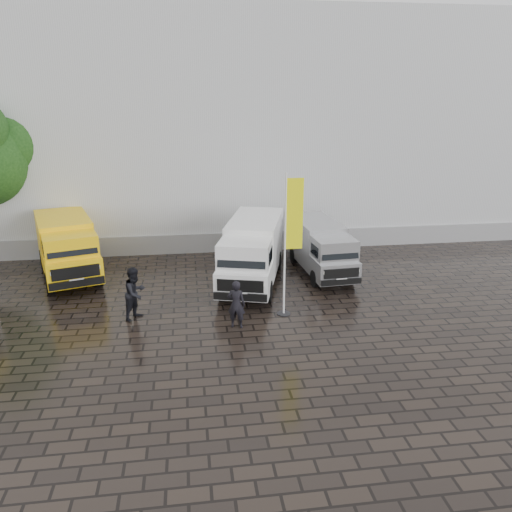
{
  "coord_description": "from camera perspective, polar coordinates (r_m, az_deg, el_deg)",
  "views": [
    {
      "loc": [
        -3.04,
        -17.0,
        7.84
      ],
      "look_at": [
        -0.38,
        2.2,
        1.55
      ],
      "focal_mm": 35.0,
      "sensor_mm": 36.0,
      "label": 1
    }
  ],
  "objects": [
    {
      "name": "van_yellow",
      "position": [
        23.71,
        -20.77,
        0.78
      ],
      "size": [
        3.82,
        6.05,
        2.61
      ],
      "primitive_type": null,
      "rotation": [
        0.0,
        0.0,
        0.31
      ],
      "color": "yellow",
      "rests_on": "ground"
    },
    {
      "name": "person_front",
      "position": [
        17.49,
        -2.27,
        -5.52
      ],
      "size": [
        0.73,
        0.59,
        1.74
      ],
      "primitive_type": "imported",
      "rotation": [
        0.0,
        0.0,
        2.84
      ],
      "color": "black",
      "rests_on": "ground"
    },
    {
      "name": "wheelie_bin",
      "position": [
        26.56,
        7.9,
        1.68
      ],
      "size": [
        0.7,
        0.7,
        0.93
      ],
      "primitive_type": "cube",
      "rotation": [
        0.0,
        0.0,
        0.3
      ],
      "color": "black",
      "rests_on": "ground"
    },
    {
      "name": "van_silver",
      "position": [
        22.92,
        7.39,
        0.85
      ],
      "size": [
        2.13,
        5.42,
        2.3
      ],
      "primitive_type": null,
      "rotation": [
        0.0,
        0.0,
        0.07
      ],
      "color": "#B3B4B8",
      "rests_on": "ground"
    },
    {
      "name": "exhibition_hall",
      "position": [
        33.43,
        0.82,
        14.81
      ],
      "size": [
        44.0,
        16.0,
        12.0
      ],
      "primitive_type": "cube",
      "color": "silver",
      "rests_on": "ground"
    },
    {
      "name": "hall_plinth",
      "position": [
        26.49,
        3.39,
        1.85
      ],
      "size": [
        44.0,
        0.15,
        1.0
      ],
      "primitive_type": "cube",
      "color": "gray",
      "rests_on": "ground"
    },
    {
      "name": "person_tent",
      "position": [
        18.63,
        -13.63,
        -4.15
      ],
      "size": [
        1.16,
        1.21,
        1.97
      ],
      "primitive_type": "imported",
      "rotation": [
        0.0,
        0.0,
        0.96
      ],
      "color": "black",
      "rests_on": "ground"
    },
    {
      "name": "van_white",
      "position": [
        21.41,
        -0.42,
        0.31
      ],
      "size": [
        3.68,
        6.55,
        2.69
      ],
      "primitive_type": null,
      "rotation": [
        0.0,
        0.0,
        -0.28
      ],
      "color": "white",
      "rests_on": "ground"
    },
    {
      "name": "ground",
      "position": [
        18.97,
        2.05,
        -6.46
      ],
      "size": [
        120.0,
        120.0,
        0.0
      ],
      "primitive_type": "plane",
      "color": "black",
      "rests_on": "ground"
    },
    {
      "name": "flagpole",
      "position": [
        17.85,
        3.93,
        2.17
      ],
      "size": [
        0.88,
        0.5,
        5.32
      ],
      "color": "black",
      "rests_on": "ground"
    }
  ]
}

